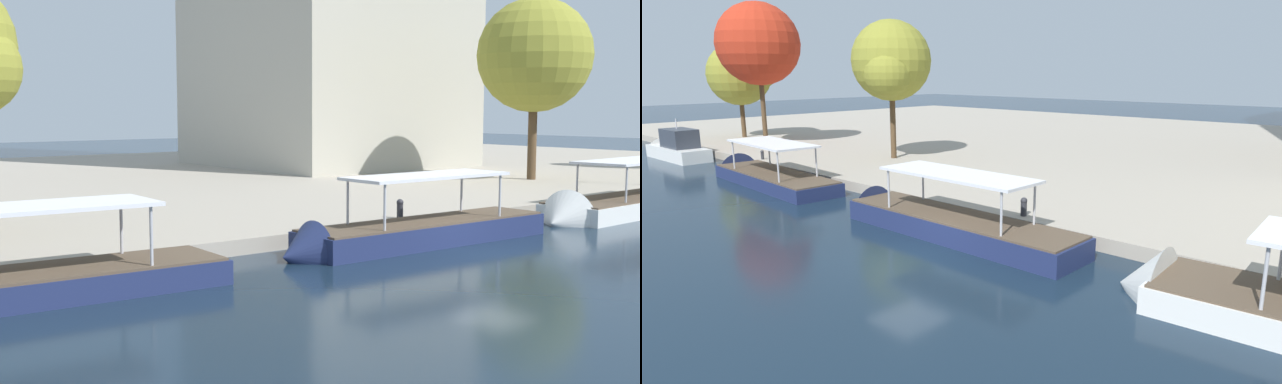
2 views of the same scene
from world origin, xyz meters
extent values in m
plane|color=#142333|center=(0.00, 0.00, 0.00)|extent=(220.00, 220.00, 0.00)
cube|color=#A39989|center=(0.00, 33.12, 0.30)|extent=(120.00, 55.00, 0.60)
cube|color=silver|center=(-31.55, 3.41, 0.34)|extent=(7.30, 2.49, 1.36)
cone|color=silver|center=(-35.57, 3.32, 0.34)|extent=(1.25, 2.24, 2.22)
cube|color=#2D333D|center=(-31.01, 3.42, 1.75)|extent=(3.30, 1.94, 1.48)
cube|color=black|center=(-32.28, 3.40, 1.83)|extent=(0.91, 1.77, 0.89)
cylinder|color=silver|center=(-31.37, 3.42, 2.89)|extent=(0.08, 0.08, 0.80)
cube|color=navy|center=(-16.13, 3.39, 0.12)|extent=(11.46, 3.60, 1.29)
cone|color=navy|center=(-22.27, 3.73, 0.12)|extent=(1.54, 2.76, 2.69)
cube|color=brown|center=(-16.13, 3.39, 0.80)|extent=(11.22, 3.44, 0.08)
cylinder|color=#B2B2B7|center=(-19.30, 2.37, 1.72)|extent=(0.10, 0.10, 1.76)
cylinder|color=#B2B2B7|center=(-19.17, 4.76, 1.72)|extent=(0.10, 0.10, 1.76)
cylinder|color=#B2B2B7|center=(-13.08, 2.03, 1.72)|extent=(0.10, 0.10, 1.76)
cylinder|color=#B2B2B7|center=(-12.95, 4.42, 1.72)|extent=(0.10, 0.10, 1.76)
cube|color=silver|center=(-16.13, 3.39, 2.66)|extent=(7.15, 3.13, 0.12)
cube|color=navy|center=(-0.45, 3.26, 0.24)|extent=(11.73, 2.67, 1.29)
cone|color=navy|center=(-6.81, 3.27, 0.24)|extent=(1.40, 2.39, 2.39)
cube|color=brown|center=(-0.45, 3.26, 0.93)|extent=(11.50, 2.54, 0.08)
cylinder|color=#B2B2B7|center=(-3.68, 2.20, 1.82)|extent=(0.10, 0.10, 1.72)
cylinder|color=#B2B2B7|center=(-3.67, 4.32, 1.82)|extent=(0.10, 0.10, 1.72)
cylinder|color=#B2B2B7|center=(2.77, 2.19, 1.82)|extent=(0.10, 0.10, 1.72)
cylinder|color=#B2B2B7|center=(2.78, 4.31, 1.82)|extent=(0.10, 0.10, 1.72)
cube|color=silver|center=(-0.45, 3.26, 2.74)|extent=(7.28, 2.45, 0.12)
cone|color=silver|center=(7.96, 2.91, 0.17)|extent=(1.59, 3.03, 2.94)
cylinder|color=#B2B2B7|center=(11.65, 1.84, 1.79)|extent=(0.10, 0.10, 1.74)
cylinder|color=#B2B2B7|center=(11.48, 4.45, 1.79)|extent=(0.10, 0.10, 1.74)
cylinder|color=#2D2D33|center=(-22.90, 6.16, 0.85)|extent=(0.22, 0.22, 0.50)
sphere|color=#2D2D33|center=(-22.90, 6.16, 1.16)|extent=(0.24, 0.24, 0.24)
cylinder|color=#2D2D33|center=(0.90, 6.20, 0.91)|extent=(0.28, 0.28, 0.62)
sphere|color=#2D2D33|center=(0.90, 6.20, 1.30)|extent=(0.31, 0.31, 0.31)
cylinder|color=#4C3823|center=(-37.52, 11.89, 2.54)|extent=(0.43, 0.43, 3.87)
sphere|color=olive|center=(-37.52, 11.89, 6.73)|extent=(6.01, 6.01, 6.01)
sphere|color=olive|center=(-36.09, 13.22, 6.88)|extent=(3.21, 3.21, 3.21)
sphere|color=olive|center=(-37.46, 12.49, 7.55)|extent=(3.99, 3.99, 3.99)
cylinder|color=#4C3823|center=(-16.21, 13.17, 3.09)|extent=(0.42, 0.42, 4.97)
sphere|color=olive|center=(-16.21, 13.17, 7.75)|extent=(5.81, 5.81, 5.81)
sphere|color=olive|center=(-15.21, 12.01, 6.90)|extent=(3.48, 3.48, 3.48)
sphere|color=olive|center=(-16.99, 14.61, 8.44)|extent=(2.84, 2.84, 2.84)
cylinder|color=#4C3823|center=(-30.52, 10.49, 3.63)|extent=(0.41, 0.41, 6.06)
sphere|color=#B22D19|center=(-30.52, 10.49, 9.30)|extent=(7.04, 7.04, 7.04)
sphere|color=#B22D19|center=(-31.29, 10.71, 9.37)|extent=(4.20, 4.20, 4.20)
sphere|color=#B22D19|center=(-32.06, 12.13, 8.26)|extent=(4.19, 4.19, 4.19)
camera|label=1|loc=(-23.50, -19.38, 5.47)|focal=45.19mm
camera|label=2|loc=(14.66, -12.97, 6.96)|focal=30.19mm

